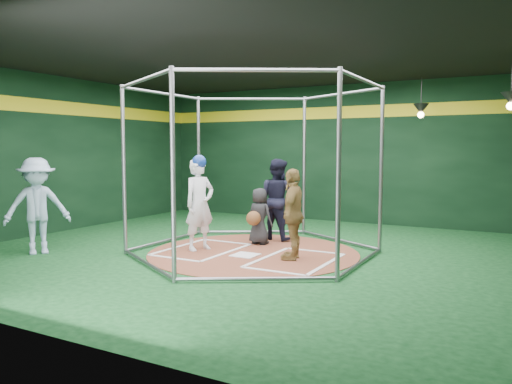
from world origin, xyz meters
The scene contains 13 objects.
room_shell centered at (0.00, 0.01, 1.75)m, with size 10.10×9.10×3.53m.
clay_disc centered at (0.00, 0.00, 0.01)m, with size 3.80×3.80×0.01m, color brown.
home_plate centered at (0.00, -0.30, 0.02)m, with size 0.43×0.43×0.01m, color white.
batter_box_left centered at (-0.95, -0.25, 0.02)m, with size 1.17×1.77×0.01m.
batter_box_right centered at (0.95, -0.25, 0.02)m, with size 1.17×1.77×0.01m.
batting_cage centered at (0.00, 0.00, 1.50)m, with size 4.05×4.67×3.00m.
pendant_lamp_near centered at (2.20, 3.60, 2.74)m, with size 0.34×0.34×0.90m.
pendant_lamp_far centered at (4.00, 2.00, 2.74)m, with size 0.34×0.34×0.90m.
batter_figure centered at (-0.99, -0.27, 0.89)m, with size 0.59×0.71×1.76m.
visitor_leopard centered at (0.85, -0.15, 0.78)m, with size 0.90×0.38×1.54m, color tan.
catcher_figure centered at (-0.28, 0.74, 0.56)m, with size 0.57×0.59×1.10m.
umpire centered at (-0.20, 1.38, 0.84)m, with size 0.81×0.63×1.66m, color black.
bystander_blue centered at (-3.36, -1.90, 0.86)m, with size 1.11×0.64×1.72m, color #A5BEDA.
Camera 1 is at (4.30, -7.79, 1.89)m, focal length 35.00 mm.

